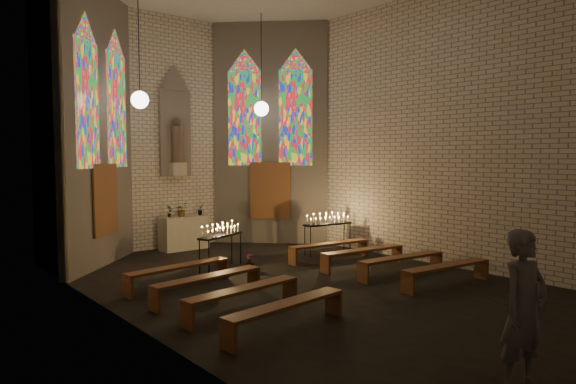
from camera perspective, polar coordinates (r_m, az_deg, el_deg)
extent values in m
plane|color=black|center=(11.39, 1.86, -10.18)|extent=(12.00, 12.00, 0.00)
cube|color=beige|center=(16.05, -12.56, 6.44)|extent=(8.00, 0.02, 7.00)
cube|color=beige|center=(8.93, -17.88, 8.37)|extent=(0.02, 12.00, 7.00)
cube|color=beige|center=(14.04, 14.29, 6.78)|extent=(0.02, 12.00, 7.00)
cube|color=beige|center=(13.81, -20.42, 6.70)|extent=(2.72, 2.72, 7.00)
cube|color=beige|center=(16.47, -1.94, 6.47)|extent=(2.72, 2.72, 7.00)
cube|color=#4C3F8C|center=(13.05, -21.39, 9.05)|extent=(0.78, 0.78, 3.00)
cube|color=#4C3F8C|center=(14.51, -18.49, 8.58)|extent=(0.78, 0.78, 3.00)
cube|color=#4C3F8C|center=(16.47, -4.84, 8.20)|extent=(0.78, 0.78, 3.00)
cube|color=#4C3F8C|center=(16.26, 0.84, 8.27)|extent=(0.78, 0.78, 3.00)
cube|color=brown|center=(13.76, -19.60, -0.77)|extent=(0.95, 0.95, 1.80)
cube|color=brown|center=(16.33, -2.00, 0.17)|extent=(0.95, 0.95, 1.80)
cube|color=gray|center=(15.98, -12.43, 6.46)|extent=(1.00, 0.12, 2.60)
cone|color=gray|center=(16.14, -12.52, 12.32)|extent=(1.00, 1.00, 0.80)
cube|color=beige|center=(15.84, -12.14, 2.50)|extent=(0.45, 0.30, 0.40)
cylinder|color=brown|center=(15.84, -12.18, 5.21)|extent=(0.36, 0.36, 1.10)
sphere|color=brown|center=(15.87, -12.21, 7.56)|extent=(0.26, 0.26, 0.26)
sphere|color=white|center=(13.57, -16.13, 9.81)|extent=(0.44, 0.44, 0.44)
cylinder|color=black|center=(13.79, -16.25, 15.60)|extent=(0.02, 0.02, 2.80)
sphere|color=white|center=(15.49, -2.97, 9.22)|extent=(0.44, 0.44, 0.44)
cylinder|color=black|center=(15.68, -2.99, 14.32)|extent=(0.02, 0.02, 2.80)
cube|color=beige|center=(15.71, -11.48, -4.46)|extent=(1.40, 0.60, 1.00)
imported|color=#4C723F|center=(15.50, -13.07, -2.06)|extent=(0.23, 0.20, 0.36)
imported|color=#4C723F|center=(15.56, -11.76, -1.92)|extent=(0.45, 0.42, 0.42)
imported|color=#4C723F|center=(15.86, -9.69, -1.93)|extent=(0.20, 0.17, 0.33)
imported|color=#4C723F|center=(12.84, -4.24, -7.71)|extent=(0.23, 0.23, 0.37)
cube|color=black|center=(12.81, -7.48, -4.83)|extent=(1.47, 0.87, 0.05)
cylinder|color=black|center=(12.26, -8.79, -7.25)|extent=(0.03, 0.03, 0.81)
cylinder|color=black|center=(13.35, -5.29, -6.30)|extent=(0.03, 0.03, 0.81)
cylinder|color=black|center=(12.42, -9.80, -7.12)|extent=(0.03, 0.03, 0.81)
cylinder|color=black|center=(13.50, -6.26, -6.19)|extent=(0.03, 0.03, 0.81)
cube|color=black|center=(14.68, 4.45, -3.56)|extent=(1.53, 0.54, 0.05)
cylinder|color=black|center=(14.23, 2.52, -5.59)|extent=(0.03, 0.03, 0.84)
cylinder|color=black|center=(15.07, 6.91, -5.07)|extent=(0.03, 0.03, 0.84)
cylinder|color=black|center=(14.45, 1.88, -5.43)|extent=(0.03, 0.03, 0.84)
cylinder|color=black|center=(15.28, 6.24, -4.94)|extent=(0.03, 0.03, 0.84)
cube|color=brown|center=(11.27, -12.03, -8.12)|extent=(2.46, 0.60, 0.06)
cube|color=brown|center=(10.72, -17.38, -10.05)|extent=(0.10, 0.35, 0.44)
cube|color=brown|center=(12.01, -7.24, -8.39)|extent=(0.10, 0.35, 0.44)
cube|color=brown|center=(13.88, 4.63, -5.76)|extent=(2.46, 0.60, 0.06)
cube|color=brown|center=(13.23, 0.53, -7.20)|extent=(0.10, 0.35, 0.44)
cube|color=brown|center=(14.67, 8.31, -6.13)|extent=(0.10, 0.35, 0.44)
cube|color=brown|center=(10.25, -8.87, -9.31)|extent=(2.46, 0.60, 0.06)
cube|color=brown|center=(9.66, -14.62, -11.56)|extent=(0.10, 0.35, 0.44)
cube|color=brown|center=(11.04, -3.85, -9.47)|extent=(0.10, 0.35, 0.44)
cube|color=brown|center=(13.06, 8.34, -6.41)|extent=(2.46, 0.60, 0.06)
cube|color=brown|center=(12.36, 4.17, -8.01)|extent=(0.10, 0.35, 0.44)
cube|color=brown|center=(13.91, 12.01, -6.73)|extent=(0.10, 0.35, 0.44)
cube|color=brown|center=(9.27, -5.00, -10.71)|extent=(2.46, 0.60, 0.06)
cube|color=brown|center=(8.63, -11.14, -13.41)|extent=(0.10, 0.35, 0.44)
cube|color=brown|center=(10.12, 0.20, -10.71)|extent=(0.10, 0.35, 0.44)
cube|color=brown|center=(12.31, 12.52, -7.10)|extent=(2.46, 0.60, 0.06)
cube|color=brown|center=(11.54, 8.35, -8.91)|extent=(0.10, 0.35, 0.44)
cube|color=brown|center=(13.22, 16.13, -7.37)|extent=(0.10, 0.35, 0.44)
cube|color=brown|center=(8.34, -0.19, -12.36)|extent=(2.46, 0.60, 0.06)
cube|color=brown|center=(7.65, -6.67, -15.66)|extent=(0.10, 0.35, 0.44)
cube|color=brown|center=(9.26, 5.08, -12.13)|extent=(0.10, 0.35, 0.44)
cube|color=brown|center=(11.63, 17.25, -7.84)|extent=(2.46, 0.60, 0.06)
cube|color=brown|center=(10.80, 13.16, -9.87)|extent=(0.10, 0.35, 0.44)
cube|color=brown|center=(12.60, 20.69, -8.03)|extent=(0.10, 0.35, 0.44)
imported|color=#4B4B55|center=(6.89, 24.76, -11.76)|extent=(0.77, 0.57, 1.92)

